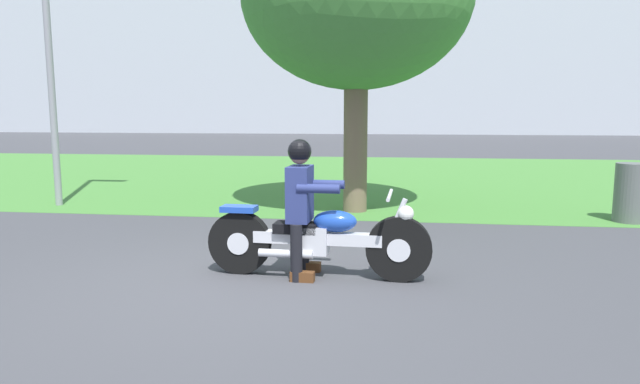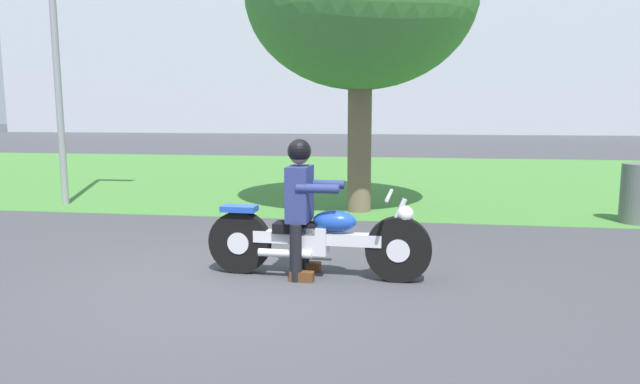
% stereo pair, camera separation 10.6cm
% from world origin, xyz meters
% --- Properties ---
extents(ground, '(120.00, 120.00, 0.00)m').
position_xyz_m(ground, '(0.00, 0.00, 0.00)').
color(ground, '#424247').
extents(grass_verge, '(60.00, 12.00, 0.01)m').
position_xyz_m(grass_verge, '(0.00, 9.42, 0.00)').
color(grass_verge, '#478438').
rests_on(grass_verge, ground).
extents(stadium_facade, '(52.58, 8.00, 17.65)m').
position_xyz_m(stadium_facade, '(-3.63, 39.88, 8.82)').
color(stadium_facade, '#B2B7C1').
rests_on(stadium_facade, ground).
extents(motorcycle_lead, '(2.30, 0.66, 0.88)m').
position_xyz_m(motorcycle_lead, '(0.75, 0.41, 0.40)').
color(motorcycle_lead, black).
rests_on(motorcycle_lead, ground).
extents(rider_lead, '(0.56, 0.48, 1.41)m').
position_xyz_m(rider_lead, '(0.58, 0.42, 0.82)').
color(rider_lead, black).
rests_on(rider_lead, ground).
extents(trash_can, '(0.47, 0.47, 0.90)m').
position_xyz_m(trash_can, '(5.08, 3.88, 0.45)').
color(trash_can, '#595E5B').
rests_on(trash_can, ground).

